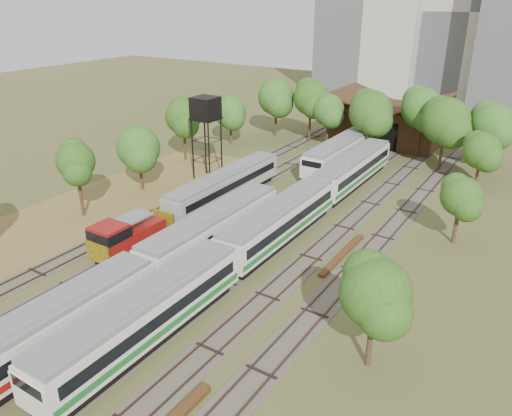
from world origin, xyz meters
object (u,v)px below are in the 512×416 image
Objects in this scene: shunter_locomotive at (125,238)px; railcar_red_set at (142,274)px; railcar_green_set at (280,222)px; water_tower at (206,110)px.

railcar_red_set is at bearing -33.76° from shunter_locomotive.
railcar_green_set is 20.22m from water_tower.
water_tower is at bearing 117.15° from railcar_red_set.
railcar_red_set is 27.56m from water_tower.
water_tower is at bearing 147.97° from railcar_green_set.
shunter_locomotive is at bearing -135.99° from railcar_green_set.
railcar_green_set reaches higher than railcar_red_set.
railcar_green_set is at bearing 73.69° from railcar_red_set.
railcar_green_set is at bearing 44.01° from shunter_locomotive.
railcar_red_set is at bearing -62.85° from water_tower.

